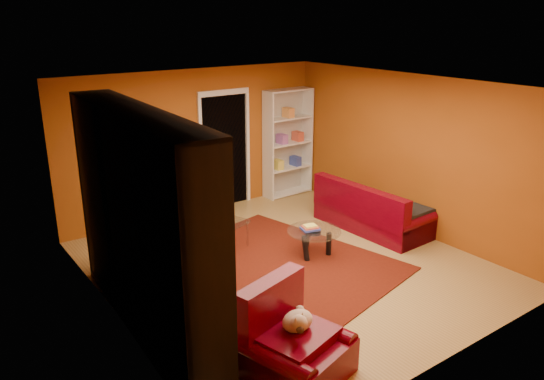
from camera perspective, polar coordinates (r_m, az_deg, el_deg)
floor at (r=7.84m, az=1.73°, el=-8.23°), size 5.00×5.50×0.05m
ceiling at (r=7.06m, az=1.94°, el=11.36°), size 5.00×5.50×0.05m
wall_back at (r=9.61m, az=-8.33°, el=5.07°), size 5.00×0.05×2.60m
wall_left at (r=6.22m, az=-17.01°, el=-3.08°), size 0.05×5.50×2.60m
wall_right at (r=9.05m, az=14.65°, el=3.82°), size 0.05×5.50×2.60m
doorway at (r=9.91m, az=-5.07°, el=4.11°), size 1.06×0.60×2.16m
rug at (r=7.74m, az=0.30°, el=-8.30°), size 3.40×3.75×0.02m
media_unit at (r=6.03m, az=-13.77°, el=-3.66°), size 0.68×3.36×2.56m
christmas_tree at (r=8.85m, az=-10.54°, el=1.30°), size 1.14×1.14×1.92m
gift_box_teal at (r=8.46m, az=-12.52°, el=-5.38°), size 0.35×0.35×0.28m
gift_box_green at (r=9.14m, az=-10.30°, el=-3.35°), size 0.30×0.30×0.29m
gift_box_red at (r=9.53m, az=-10.90°, el=-2.68°), size 0.28×0.28×0.22m
white_bookshelf at (r=10.52m, az=1.72°, el=5.05°), size 1.02×0.39×2.17m
armchair at (r=5.51m, az=2.84°, el=-15.92°), size 1.21×1.21×0.77m
dog at (r=5.47m, az=2.76°, el=-13.88°), size 0.46×0.39×0.25m
sofa at (r=9.11m, az=10.82°, el=-1.58°), size 0.97×2.01×0.85m
coffee_table at (r=8.05m, az=4.53°, el=-5.67°), size 0.98×0.98×0.51m
acrylic_chair at (r=8.19m, az=-4.50°, el=-3.49°), size 0.59×0.61×0.88m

